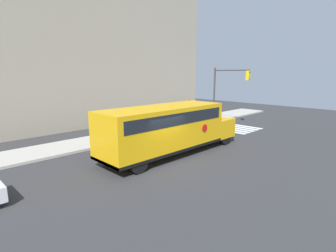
{
  "coord_description": "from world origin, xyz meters",
  "views": [
    {
      "loc": [
        -9.14,
        -9.54,
        4.68
      ],
      "look_at": [
        1.75,
        1.43,
        1.58
      ],
      "focal_mm": 28.0,
      "sensor_mm": 36.0,
      "label": 1
    }
  ],
  "objects": [
    {
      "name": "sidewalk_strip",
      "position": [
        0.0,
        6.5,
        0.07
      ],
      "size": [
        44.0,
        3.0,
        0.15
      ],
      "color": "#B2ADA3",
      "rests_on": "ground"
    },
    {
      "name": "stop_sign",
      "position": [
        8.39,
        5.44,
        1.61
      ],
      "size": [
        0.7,
        0.1,
        2.42
      ],
      "color": "#38383A",
      "rests_on": "ground"
    },
    {
      "name": "building_backdrop",
      "position": [
        0.0,
        13.0,
        6.45
      ],
      "size": [
        32.0,
        4.0,
        12.89
      ],
      "color": "#9E937F",
      "rests_on": "ground"
    },
    {
      "name": "crosswalk_stripes",
      "position": [
        10.76,
        2.0,
        0.0
      ],
      "size": [
        3.3,
        3.2,
        0.01
      ],
      "color": "white",
      "rests_on": "ground"
    },
    {
      "name": "traffic_light",
      "position": [
        11.74,
        4.0,
        3.5
      ],
      "size": [
        0.28,
        3.66,
        5.22
      ],
      "color": "#38383A",
      "rests_on": "ground"
    },
    {
      "name": "ground_plane",
      "position": [
        0.0,
        0.0,
        0.0
      ],
      "size": [
        60.0,
        60.0,
        0.0
      ],
      "primitive_type": "plane",
      "color": "#333335"
    },
    {
      "name": "school_bus",
      "position": [
        1.28,
        0.93,
        1.65
      ],
      "size": [
        9.52,
        2.57,
        2.87
      ],
      "color": "#EAA80F",
      "rests_on": "ground"
    }
  ]
}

